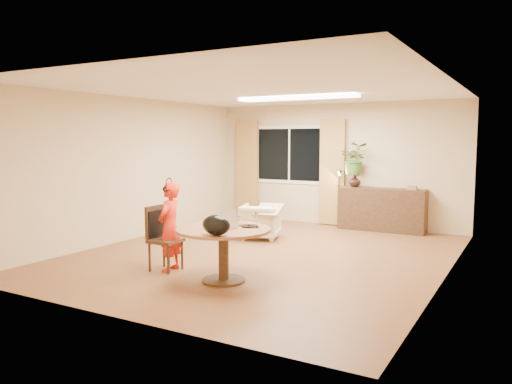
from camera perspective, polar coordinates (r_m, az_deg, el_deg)
floor at (r=8.05m, az=0.92°, el=-7.16°), size 6.50×6.50×0.00m
ceiling at (r=7.87m, az=0.95°, el=11.59°), size 6.50×6.50×0.00m
wall_back at (r=10.82m, az=9.14°, el=3.10°), size 5.50×0.00×5.50m
wall_left at (r=9.47m, az=-13.89°, el=2.60°), size 0.00×6.50×6.50m
wall_right at (r=6.99m, az=21.21°, el=1.22°), size 0.00×6.50×6.50m
window at (r=11.22m, az=3.84°, el=4.29°), size 1.70×0.03×1.30m
curtain_left at (r=11.66m, az=-1.01°, el=2.62°), size 0.55×0.08×2.25m
curtain_right at (r=10.76m, az=8.71°, el=2.27°), size 0.55×0.08×2.25m
ceiling_panel at (r=8.94m, az=4.67°, el=10.68°), size 2.20×0.35×0.05m
dining_table at (r=6.47m, az=-3.74°, el=-5.46°), size 1.22×1.22×0.70m
dining_chair at (r=7.12m, az=-10.29°, el=-5.26°), size 0.45×0.41×0.91m
child at (r=7.06m, az=-9.83°, el=-3.94°), size 0.50×0.38×1.25m
laptop at (r=6.49m, az=-4.01°, el=-2.99°), size 0.42×0.33×0.24m
tumbler at (r=6.66m, az=-1.96°, el=-3.31°), size 0.10×0.10×0.12m
wine_glass at (r=6.44m, az=0.04°, el=-3.19°), size 0.09×0.09×0.21m
pot_lid at (r=6.53m, az=-0.75°, el=-3.85°), size 0.28×0.28×0.04m
handbag at (r=5.96m, az=-4.57°, el=-3.79°), size 0.39×0.26×0.25m
armchair at (r=9.26m, az=0.50°, el=-3.40°), size 0.86×0.87×0.64m
throw at (r=9.03m, az=1.46°, el=-1.50°), size 0.55×0.62×0.03m
sideboard at (r=10.35m, az=14.17°, el=-1.96°), size 1.73×0.42×0.86m
vase at (r=10.45m, az=11.22°, el=1.25°), size 0.25×0.25×0.25m
bouquet at (r=10.43m, az=11.19°, el=3.74°), size 0.72×0.66×0.66m
book_stack at (r=10.16m, az=17.41°, el=0.47°), size 0.19×0.15×0.08m
desk_lamp at (r=10.50m, az=9.50°, el=1.57°), size 0.16×0.16×0.35m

